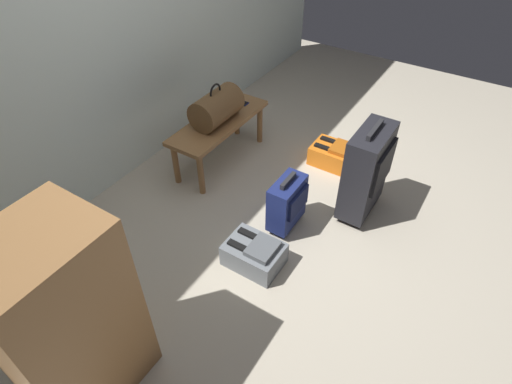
% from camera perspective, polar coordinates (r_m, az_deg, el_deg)
% --- Properties ---
extents(ground_plane, '(6.60, 6.60, 0.00)m').
position_cam_1_polar(ground_plane, '(3.13, 5.65, -5.04)').
color(ground_plane, '#B2A893').
extents(bench, '(1.00, 0.36, 0.41)m').
position_cam_1_polar(bench, '(3.57, -5.06, 8.90)').
color(bench, olive).
rests_on(bench, ground).
extents(duffel_bag_brown, '(0.44, 0.26, 0.34)m').
position_cam_1_polar(duffel_bag_brown, '(3.46, -5.45, 11.50)').
color(duffel_bag_brown, brown).
rests_on(duffel_bag_brown, bench).
extents(cell_phone, '(0.07, 0.14, 0.01)m').
position_cam_1_polar(cell_phone, '(3.78, -2.15, 12.22)').
color(cell_phone, '#191E4C').
rests_on(cell_phone, bench).
extents(suitcase_upright_charcoal, '(0.46, 0.24, 0.76)m').
position_cam_1_polar(suitcase_upright_charcoal, '(3.11, 14.93, 2.80)').
color(suitcase_upright_charcoal, black).
rests_on(suitcase_upright_charcoal, ground).
extents(suitcase_small_navy, '(0.32, 0.18, 0.46)m').
position_cam_1_polar(suitcase_small_navy, '(2.98, 4.31, -1.46)').
color(suitcase_small_navy, navy).
rests_on(suitcase_small_navy, ground).
extents(backpack_grey, '(0.28, 0.38, 0.21)m').
position_cam_1_polar(backpack_grey, '(2.83, -0.21, -8.47)').
color(backpack_grey, slate).
rests_on(backpack_grey, ground).
extents(backpack_orange, '(0.28, 0.38, 0.21)m').
position_cam_1_polar(backpack_orange, '(3.73, 10.65, 5.06)').
color(backpack_orange, orange).
rests_on(backpack_orange, ground).
extents(side_cabinet, '(0.56, 0.44, 1.10)m').
position_cam_1_polar(side_cabinet, '(2.18, -24.52, -15.93)').
color(side_cabinet, olive).
rests_on(side_cabinet, ground).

